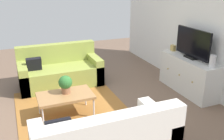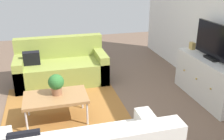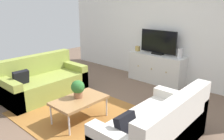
# 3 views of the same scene
# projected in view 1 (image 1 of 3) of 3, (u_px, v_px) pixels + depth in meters

# --- Properties ---
(ground_plane) EXTENTS (10.00, 10.00, 0.00)m
(ground_plane) POSITION_uv_depth(u_px,v_px,m) (83.00, 112.00, 4.48)
(ground_plane) COLOR brown
(wall_back) EXTENTS (6.40, 0.12, 2.70)m
(wall_back) POSITION_uv_depth(u_px,v_px,m) (206.00, 26.00, 4.92)
(wall_back) COLOR white
(wall_back) RESTS_ON ground_plane
(area_rug) EXTENTS (2.50, 1.90, 0.01)m
(area_rug) POSITION_uv_depth(u_px,v_px,m) (74.00, 113.00, 4.42)
(area_rug) COLOR #9E662D
(area_rug) RESTS_ON ground_plane
(couch_left_side) EXTENTS (0.86, 1.73, 0.86)m
(couch_left_side) POSITION_uv_depth(u_px,v_px,m) (60.00, 72.00, 5.59)
(couch_left_side) COLOR olive
(couch_left_side) RESTS_ON ground_plane
(coffee_table) EXTENTS (0.56, 0.91, 0.41)m
(coffee_table) POSITION_uv_depth(u_px,v_px,m) (65.00, 96.00, 4.23)
(coffee_table) COLOR #A37547
(coffee_table) RESTS_ON ground_plane
(potted_plant) EXTENTS (0.23, 0.23, 0.31)m
(potted_plant) POSITION_uv_depth(u_px,v_px,m) (65.00, 84.00, 4.22)
(potted_plant) COLOR #936042
(potted_plant) RESTS_ON coffee_table
(tv_console) EXTENTS (1.43, 0.47, 0.72)m
(tv_console) POSITION_uv_depth(u_px,v_px,m) (188.00, 75.00, 5.18)
(tv_console) COLOR silver
(tv_console) RESTS_ON ground_plane
(flat_screen_tv) EXTENTS (0.95, 0.16, 0.59)m
(flat_screen_tv) POSITION_uv_depth(u_px,v_px,m) (193.00, 44.00, 4.96)
(flat_screen_tv) COLOR black
(flat_screen_tv) RESTS_ON tv_console
(glass_vase) EXTENTS (0.11, 0.11, 0.23)m
(glass_vase) POSITION_uv_depth(u_px,v_px,m) (213.00, 61.00, 4.50)
(glass_vase) COLOR silver
(glass_vase) RESTS_ON tv_console
(mantel_clock) EXTENTS (0.11, 0.07, 0.13)m
(mantel_clock) POSITION_uv_depth(u_px,v_px,m) (173.00, 48.00, 5.55)
(mantel_clock) COLOR tan
(mantel_clock) RESTS_ON tv_console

